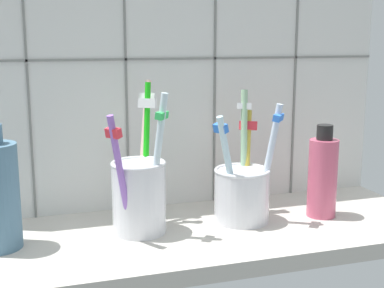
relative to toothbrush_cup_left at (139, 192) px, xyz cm
name	(u,v)px	position (x,y,z in cm)	size (l,w,h in cm)	color
counter_slab	(195,237)	(6.80, -1.45, -6.22)	(64.00, 22.00, 2.00)	#BCB7AD
tile_wall_back	(169,62)	(6.80, 10.54, 15.28)	(64.00, 2.20, 45.00)	silver
toothbrush_cup_left	(139,192)	(0.00, 0.00, 0.00)	(8.05, 11.31, 18.52)	white
toothbrush_cup_right	(243,190)	(13.81, 0.01, -0.96)	(9.56, 8.48, 17.08)	silver
soap_bottle	(323,176)	(24.83, -1.62, 0.41)	(3.91, 3.91, 12.58)	#CA5371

